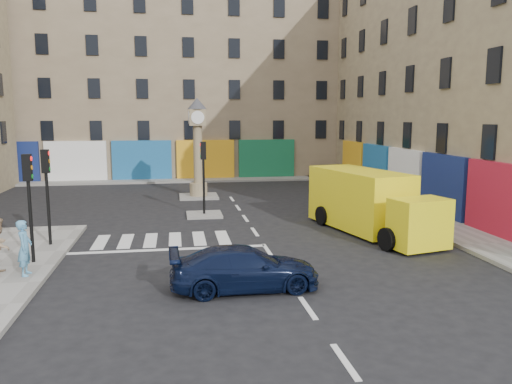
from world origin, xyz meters
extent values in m
plane|color=black|center=(0.00, 0.00, 0.00)|extent=(120.00, 120.00, 0.00)
cube|color=gray|center=(8.70, 10.00, 0.07)|extent=(2.60, 30.00, 0.15)
cube|color=gray|center=(-4.00, 22.20, 0.07)|extent=(32.00, 2.40, 0.15)
cube|color=gray|center=(-2.00, 8.00, 0.06)|extent=(1.80, 1.80, 0.12)
cube|color=gray|center=(-2.00, 14.00, 0.06)|extent=(2.40, 2.40, 0.12)
cube|color=tan|center=(15.00, 10.00, 8.00)|extent=(10.00, 30.00, 16.00)
cube|color=gray|center=(-4.00, 28.00, 8.50)|extent=(32.00, 10.00, 17.00)
cylinder|color=black|center=(-8.30, 0.20, 1.55)|extent=(0.12, 0.12, 2.80)
cube|color=black|center=(-8.30, 0.20, 3.40)|extent=(0.28, 0.22, 0.90)
cylinder|color=black|center=(-8.30, 2.60, 1.55)|extent=(0.12, 0.12, 2.80)
cube|color=black|center=(-8.30, 2.60, 3.40)|extent=(0.28, 0.22, 0.90)
cylinder|color=black|center=(-2.00, 8.00, 1.52)|extent=(0.12, 0.12, 2.80)
cube|color=black|center=(-2.00, 8.00, 3.37)|extent=(0.28, 0.22, 0.90)
cylinder|color=tan|center=(-2.00, 14.00, 0.52)|extent=(1.10, 1.10, 0.80)
cylinder|color=tan|center=(-2.00, 14.00, 2.72)|extent=(0.56, 0.56, 3.60)
cube|color=tan|center=(-2.00, 14.00, 5.02)|extent=(1.00, 1.00, 1.00)
cylinder|color=white|center=(-2.00, 13.48, 5.02)|extent=(0.80, 0.06, 0.80)
cone|color=#333338|center=(-2.00, 14.00, 5.87)|extent=(1.20, 1.20, 0.70)
imported|color=black|center=(-1.46, -3.25, 0.64)|extent=(4.46, 1.91, 1.28)
cube|color=yellow|center=(4.78, 3.86, 1.40)|extent=(3.40, 5.75, 2.58)
cube|color=yellow|center=(5.69, -0.07, 1.07)|extent=(2.38, 1.79, 1.91)
cube|color=black|center=(5.70, -0.13, 1.51)|extent=(2.09, 1.42, 0.78)
cylinder|color=black|center=(4.50, 0.11, 0.45)|extent=(0.48, 0.94, 0.90)
cylinder|color=black|center=(6.68, 0.62, 0.45)|extent=(0.48, 0.94, 0.90)
cylinder|color=black|center=(3.38, 4.91, 0.45)|extent=(0.48, 0.94, 0.90)
cylinder|color=black|center=(5.56, 5.42, 0.45)|extent=(0.48, 0.94, 0.90)
imported|color=#5393BE|center=(-8.12, -1.28, 1.03)|extent=(0.43, 0.65, 1.76)
camera|label=1|loc=(-3.41, -17.36, 5.10)|focal=35.00mm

